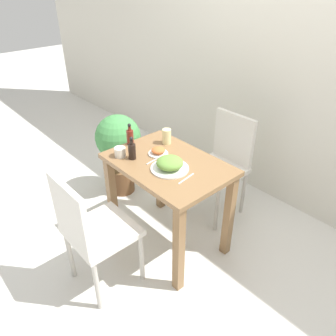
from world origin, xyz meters
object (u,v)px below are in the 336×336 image
(chair_near, at_px, (90,229))
(drink_cup, at_px, (120,152))
(food_plate, at_px, (170,164))
(juice_glass, at_px, (167,136))
(chair_far, at_px, (223,160))
(sauce_bottle, at_px, (130,136))
(side_plate, at_px, (158,151))
(potted_plant_left, at_px, (119,145))
(condiment_bottle, at_px, (132,150))

(chair_near, relative_size, drink_cup, 11.02)
(food_plate, bearing_deg, juice_glass, 141.44)
(chair_far, height_order, sauce_bottle, sauce_bottle)
(food_plate, bearing_deg, drink_cup, -158.16)
(chair_near, xyz_separation_m, sauce_bottle, (-0.39, 0.62, 0.31))
(side_plate, bearing_deg, sauce_bottle, -168.27)
(juice_glass, distance_m, potted_plant_left, 0.70)
(chair_near, relative_size, chair_far, 1.00)
(drink_cup, height_order, sauce_bottle, sauce_bottle)
(side_plate, distance_m, sauce_bottle, 0.28)
(juice_glass, height_order, potted_plant_left, juice_glass)
(chair_near, bearing_deg, drink_cup, -57.83)
(sauce_bottle, relative_size, condiment_bottle, 1.00)
(side_plate, bearing_deg, chair_near, -79.84)
(condiment_bottle, bearing_deg, side_plate, 66.99)
(side_plate, height_order, sauce_bottle, sauce_bottle)
(food_plate, height_order, potted_plant_left, food_plate)
(chair_far, height_order, food_plate, chair_far)
(chair_far, bearing_deg, sauce_bottle, -120.05)
(food_plate, distance_m, condiment_bottle, 0.31)
(food_plate, relative_size, condiment_bottle, 1.51)
(juice_glass, height_order, condiment_bottle, condiment_bottle)
(sauce_bottle, bearing_deg, potted_plant_left, 158.98)
(chair_near, bearing_deg, side_plate, -79.84)
(drink_cup, bearing_deg, potted_plant_left, 148.26)
(chair_near, height_order, chair_far, same)
(drink_cup, distance_m, juice_glass, 0.40)
(sauce_bottle, bearing_deg, condiment_bottle, -32.63)
(chair_near, height_order, side_plate, chair_near)
(chair_near, distance_m, condiment_bottle, 0.62)
(side_plate, distance_m, potted_plant_left, 0.77)
(side_plate, bearing_deg, condiment_bottle, -113.01)
(condiment_bottle, bearing_deg, food_plate, 19.68)
(food_plate, xyz_separation_m, condiment_bottle, (-0.29, -0.10, 0.03))
(drink_cup, bearing_deg, chair_far, 71.37)
(side_plate, xyz_separation_m, juice_glass, (-0.09, 0.16, 0.04))
(chair_far, distance_m, side_plate, 0.70)
(drink_cup, relative_size, juice_glass, 0.69)
(sauce_bottle, distance_m, condiment_bottle, 0.23)
(sauce_bottle, xyz_separation_m, condiment_bottle, (0.19, -0.12, 0.00))
(condiment_bottle, bearing_deg, drink_cup, -151.38)
(potted_plant_left, bearing_deg, juice_glass, 4.53)
(chair_near, bearing_deg, juice_glass, -75.85)
(drink_cup, xyz_separation_m, condiment_bottle, (0.09, 0.05, 0.03))
(chair_near, distance_m, drink_cup, 0.60)
(sauce_bottle, distance_m, potted_plant_left, 0.57)
(food_plate, bearing_deg, chair_far, 96.91)
(condiment_bottle, bearing_deg, chair_near, -68.33)
(chair_far, bearing_deg, side_plate, -101.34)
(chair_far, bearing_deg, juice_glass, -115.03)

